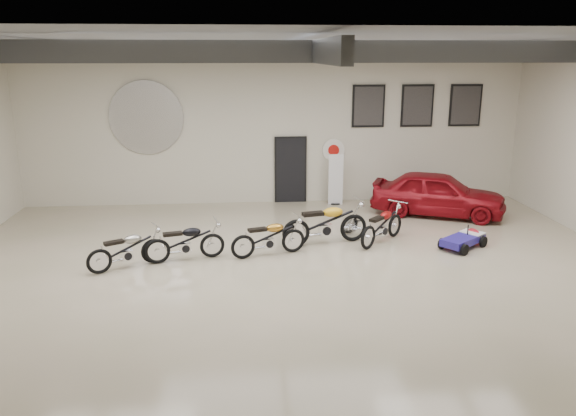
{
  "coord_description": "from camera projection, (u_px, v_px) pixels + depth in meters",
  "views": [
    {
      "loc": [
        -1.15,
        -11.88,
        4.72
      ],
      "look_at": [
        0.0,
        1.2,
        1.1
      ],
      "focal_mm": 35.0,
      "sensor_mm": 36.0,
      "label": 1
    }
  ],
  "objects": [
    {
      "name": "motorcycle_gold",
      "position": [
        268.0,
        237.0,
        13.46
      ],
      "size": [
        1.92,
        1.05,
        0.95
      ],
      "primitive_type": null,
      "rotation": [
        0.0,
        0.0,
        0.28
      ],
      "color": "silver",
      "rests_on": "floor"
    },
    {
      "name": "floor",
      "position": [
        293.0,
        269.0,
        12.76
      ],
      "size": [
        16.0,
        12.0,
        0.01
      ],
      "primitive_type": "cube",
      "color": "tan",
      "rests_on": "ground"
    },
    {
      "name": "ceiling_beams",
      "position": [
        293.0,
        52.0,
        11.49
      ],
      "size": [
        15.8,
        11.8,
        0.32
      ],
      "primitive_type": null,
      "color": "#595B60",
      "rests_on": "ceiling"
    },
    {
      "name": "door",
      "position": [
        291.0,
        170.0,
        18.23
      ],
      "size": [
        0.92,
        0.08,
        2.1
      ],
      "primitive_type": "cube",
      "color": "black",
      "rests_on": "back_wall"
    },
    {
      "name": "vintage_car",
      "position": [
        438.0,
        194.0,
        16.82
      ],
      "size": [
        2.99,
        4.21,
        1.33
      ],
      "primitive_type": "imported",
      "rotation": [
        0.0,
        0.0,
        1.16
      ],
      "color": "maroon",
      "rests_on": "floor"
    },
    {
      "name": "oil_sign",
      "position": [
        333.0,
        150.0,
        18.18
      ],
      "size": [
        0.72,
        0.1,
        0.72
      ],
      "primitive_type": null,
      "color": "white",
      "rests_on": "back_wall"
    },
    {
      "name": "motorcycle_black",
      "position": [
        185.0,
        241.0,
        13.14
      ],
      "size": [
        1.92,
        0.99,
        0.95
      ],
      "primitive_type": null,
      "rotation": [
        0.0,
        0.0,
        0.24
      ],
      "color": "silver",
      "rests_on": "floor"
    },
    {
      "name": "poster_right",
      "position": [
        465.0,
        105.0,
        18.18
      ],
      "size": [
        1.05,
        0.08,
        1.35
      ],
      "primitive_type": null,
      "color": "black",
      "rests_on": "back_wall"
    },
    {
      "name": "logo_plaque",
      "position": [
        146.0,
        118.0,
        17.39
      ],
      "size": [
        2.3,
        0.06,
        1.16
      ],
      "primitive_type": null,
      "color": "silver",
      "rests_on": "back_wall"
    },
    {
      "name": "poster_left",
      "position": [
        368.0,
        106.0,
        17.91
      ],
      "size": [
        1.05,
        0.08,
        1.35
      ],
      "primitive_type": null,
      "color": "black",
      "rests_on": "back_wall"
    },
    {
      "name": "motorcycle_red",
      "position": [
        382.0,
        225.0,
        14.38
      ],
      "size": [
        1.74,
        1.74,
        0.98
      ],
      "primitive_type": null,
      "rotation": [
        0.0,
        0.0,
        0.78
      ],
      "color": "silver",
      "rests_on": "floor"
    },
    {
      "name": "back_wall",
      "position": [
        275.0,
        126.0,
        17.85
      ],
      "size": [
        16.0,
        0.02,
        5.0
      ],
      "primitive_type": "cube",
      "color": "beige",
      "rests_on": "floor"
    },
    {
      "name": "ceiling",
      "position": [
        293.0,
        39.0,
        11.43
      ],
      "size": [
        16.0,
        12.0,
        0.01
      ],
      "primitive_type": "cube",
      "color": "gray",
      "rests_on": "back_wall"
    },
    {
      "name": "go_kart",
      "position": [
        466.0,
        236.0,
        14.13
      ],
      "size": [
        1.69,
        1.53,
        0.57
      ],
      "primitive_type": null,
      "rotation": [
        0.0,
        0.0,
        0.65
      ],
      "color": "navy",
      "rests_on": "floor"
    },
    {
      "name": "motorcycle_yellow",
      "position": [
        325.0,
        222.0,
        14.25
      ],
      "size": [
        2.33,
        1.15,
        1.16
      ],
      "primitive_type": null,
      "rotation": [
        0.0,
        0.0,
        0.21
      ],
      "color": "silver",
      "rests_on": "floor"
    },
    {
      "name": "motorcycle_silver",
      "position": [
        126.0,
        249.0,
        12.68
      ],
      "size": [
        1.82,
        1.35,
        0.92
      ],
      "primitive_type": null,
      "rotation": [
        0.0,
        0.0,
        0.51
      ],
      "color": "silver",
      "rests_on": "floor"
    },
    {
      "name": "banner_stand",
      "position": [
        336.0,
        178.0,
        17.97
      ],
      "size": [
        0.48,
        0.21,
        1.72
      ],
      "primitive_type": null,
      "rotation": [
        0.0,
        0.0,
        -0.06
      ],
      "color": "white",
      "rests_on": "floor"
    },
    {
      "name": "poster_mid",
      "position": [
        417.0,
        106.0,
        18.05
      ],
      "size": [
        1.05,
        0.08,
        1.35
      ],
      "primitive_type": null,
      "color": "black",
      "rests_on": "back_wall"
    }
  ]
}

